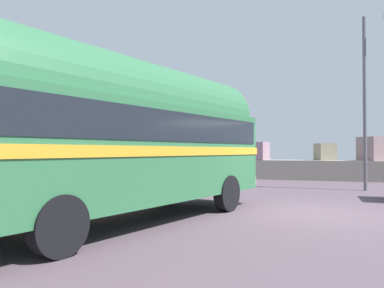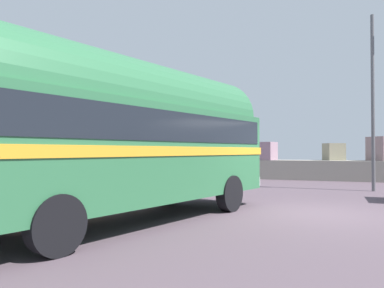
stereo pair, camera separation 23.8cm
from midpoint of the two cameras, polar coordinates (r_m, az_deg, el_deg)
The scene contains 4 objects.
ground at distance 10.24m, azimuth 17.80°, elevation -10.12°, with size 32.00×26.00×0.02m.
breakwater at distance 21.96m, azimuth 17.71°, elevation -3.27°, with size 31.36×2.10×2.40m.
vintage_coach at distance 8.55m, azimuth -10.56°, elevation 1.76°, with size 4.69×8.91×3.70m.
lamp_post at distance 16.73m, azimuth 25.02°, elevation 7.09°, with size 1.22×0.34×7.12m.
Camera 1 is at (0.02, -10.15, 1.64)m, focal length 34.70 mm.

